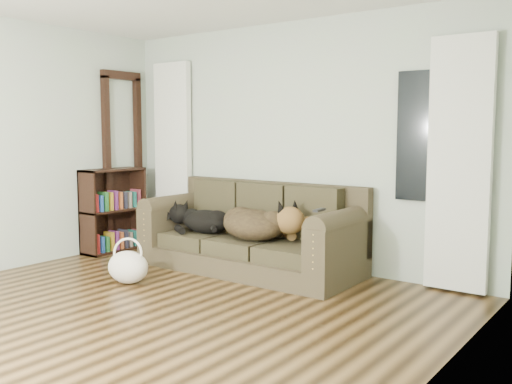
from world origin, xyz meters
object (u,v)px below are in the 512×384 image
Objects in this scene: sofa at (248,227)px; bookshelf at (114,210)px; dog_black_lab at (203,220)px; dog_shepherd at (257,226)px; tote_bag at (128,267)px.

sofa is 1.91m from bookshelf.
sofa is at bearing 6.09° from bookshelf.
dog_black_lab is 0.73m from dog_shepherd.
dog_shepherd is 1.33m from tote_bag.
sofa is 3.89× the size of dog_black_lab.
tote_bag is (-0.62, -1.09, -0.29)m from sofa.
bookshelf reaches higher than dog_shepherd.
sofa is at bearing 15.52° from dog_black_lab.
sofa reaches higher than dog_shepherd.
sofa is at bearing 60.53° from tote_bag.
bookshelf reaches higher than sofa.
tote_bag is 1.60m from bookshelf.
sofa reaches higher than dog_black_lab.
dog_black_lab is 1.07m from tote_bag.
bookshelf is at bearing -166.22° from dog_black_lab.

